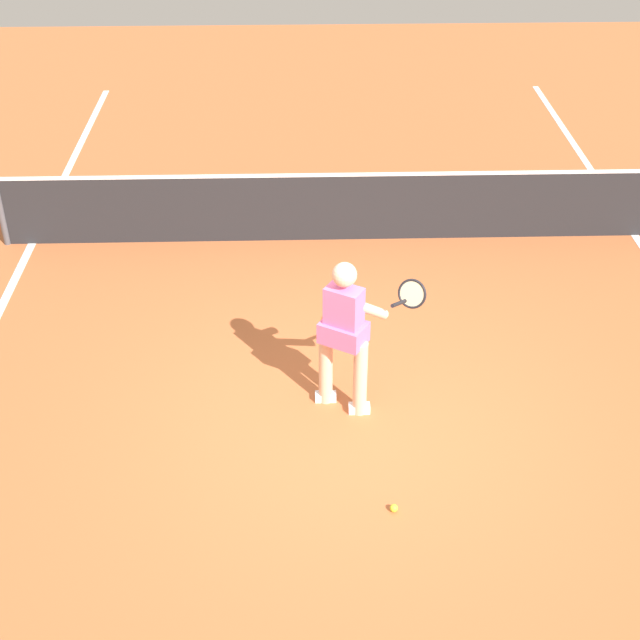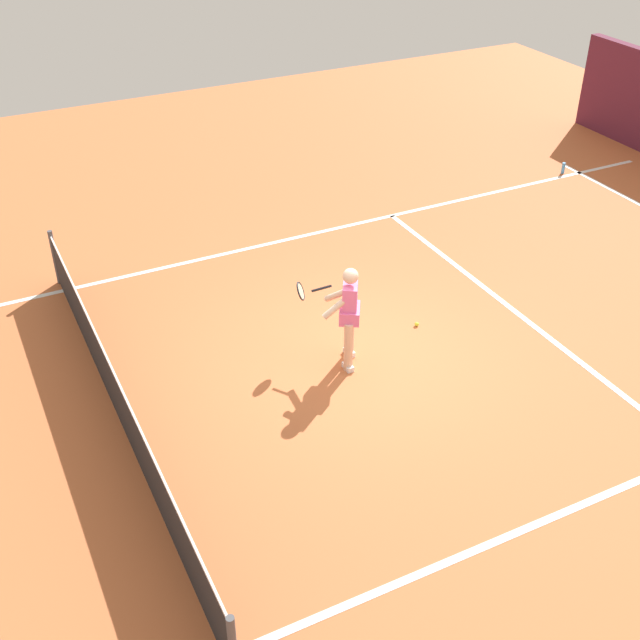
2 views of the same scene
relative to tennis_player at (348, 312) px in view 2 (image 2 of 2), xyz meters
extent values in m
plane|color=#C66638|center=(0.06, -0.22, -0.85)|extent=(26.12, 26.12, 0.00)
cube|color=white|center=(0.06, -3.04, -0.84)|extent=(7.53, 0.10, 0.01)
cube|color=white|center=(-3.71, -0.22, -0.84)|extent=(0.10, 18.09, 0.01)
cube|color=white|center=(3.83, -0.22, -0.84)|extent=(0.10, 18.09, 0.01)
cylinder|color=#4C4C51|center=(4.13, 3.29, -0.36)|extent=(0.08, 0.08, 0.97)
cube|color=#232326|center=(0.06, 3.29, -0.42)|extent=(8.05, 0.02, 0.85)
cube|color=white|center=(0.06, 3.29, 0.02)|extent=(8.05, 0.02, 0.04)
cylinder|color=beige|center=(-0.18, 0.07, -0.46)|extent=(0.13, 0.13, 0.78)
cylinder|color=beige|center=(0.13, -0.11, -0.46)|extent=(0.13, 0.13, 0.78)
cube|color=white|center=(-0.18, 0.07, -0.81)|extent=(0.20, 0.10, 0.08)
cube|color=white|center=(0.13, -0.11, -0.81)|extent=(0.20, 0.10, 0.08)
cube|color=pink|center=(-0.02, -0.02, 0.19)|extent=(0.38, 0.34, 0.52)
cube|color=pink|center=(-0.02, -0.02, -0.01)|extent=(0.49, 0.45, 0.20)
sphere|color=beige|center=(-0.02, -0.02, 0.59)|extent=(0.22, 0.22, 0.22)
cylinder|color=beige|center=(-0.07, 0.18, 0.21)|extent=(0.14, 0.48, 0.37)
cylinder|color=beige|center=(0.18, 0.03, 0.21)|extent=(0.45, 0.34, 0.37)
cylinder|color=black|center=(0.48, 0.17, 0.17)|extent=(0.18, 0.27, 0.14)
torus|color=black|center=(0.64, 0.42, 0.11)|extent=(0.31, 0.25, 0.28)
cylinder|color=beige|center=(0.64, 0.42, 0.11)|extent=(0.25, 0.20, 0.23)
sphere|color=#D1E533|center=(0.33, -1.41, -0.81)|extent=(0.07, 0.07, 0.07)
cylinder|color=#4C9EE5|center=(3.98, -7.42, -0.73)|extent=(0.07, 0.07, 0.24)
camera|label=1|loc=(-0.43, -6.79, 4.60)|focal=51.39mm
camera|label=2|loc=(-8.25, 4.52, 6.09)|focal=45.04mm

